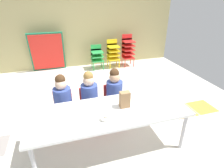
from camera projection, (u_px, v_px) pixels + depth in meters
name	position (u px, v px, depth m)	size (l,w,h in m)	color
ground_plane	(106.00, 110.00, 3.43)	(5.51, 5.16, 0.02)	silver
back_wall	(81.00, 21.00, 5.09)	(5.51, 0.10, 2.56)	tan
craft_table	(110.00, 114.00, 2.37)	(2.04, 0.75, 0.60)	white
seated_child_near_camera	(63.00, 97.00, 2.75)	(0.33, 0.33, 0.92)	red
seated_child_middle_seat	(89.00, 94.00, 2.85)	(0.33, 0.33, 0.92)	red
seated_child_far_right	(114.00, 90.00, 2.96)	(0.32, 0.31, 0.92)	red
kid_chair_green_stack	(97.00, 55.00, 5.20)	(0.32, 0.30, 0.68)	green
kid_chair_yellow_stack	(113.00, 52.00, 5.30)	(0.32, 0.30, 0.80)	yellow
kid_chair_red_stack	(128.00, 49.00, 5.39)	(0.32, 0.30, 0.92)	red
folded_activity_table	(47.00, 52.00, 4.99)	(0.90, 0.29, 1.09)	#19724C
paper_bag_brown	(125.00, 100.00, 2.39)	(0.13, 0.09, 0.22)	#9E754C
paper_plate_near_edge	(105.00, 120.00, 2.17)	(0.18, 0.18, 0.01)	white
donut_powdered_on_plate	(105.00, 118.00, 2.16)	(0.12, 0.12, 0.03)	white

